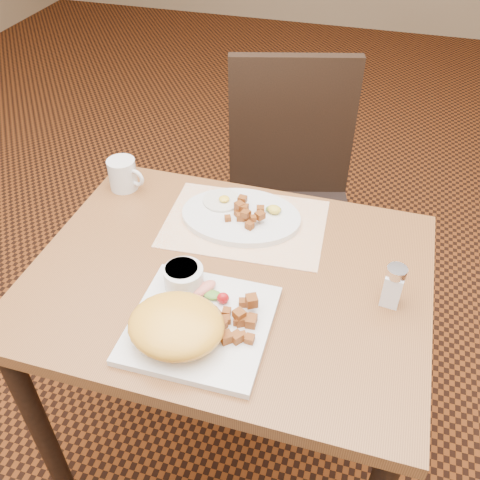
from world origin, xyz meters
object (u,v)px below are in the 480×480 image
object	(u,v)px
plate_square	(201,324)
coffee_mug	(123,174)
salt_shaker	(393,285)
table	(229,305)
plate_oval	(241,216)
chair_far	(290,192)

from	to	relation	value
plate_square	coffee_mug	world-z (taller)	coffee_mug
plate_square	salt_shaker	bearing A→B (deg)	26.19
table	coffee_mug	bearing A→B (deg)	146.96
plate_oval	chair_far	bearing A→B (deg)	84.74
salt_shaker	chair_far	bearing A→B (deg)	118.33
plate_square	coffee_mug	bearing A→B (deg)	131.73
chair_far	plate_square	size ratio (longest dim) A/B	3.46
table	plate_oval	distance (m)	0.23
plate_square	table	bearing A→B (deg)	87.64
plate_oval	coffee_mug	xyz separation A→B (m)	(-0.35, 0.05, 0.03)
plate_square	salt_shaker	world-z (taller)	salt_shaker
chair_far	coffee_mug	size ratio (longest dim) A/B	8.97
plate_oval	salt_shaker	xyz separation A→B (m)	(0.39, -0.19, 0.04)
plate_oval	plate_square	bearing A→B (deg)	-86.67
table	plate_square	distance (m)	0.21
plate_square	plate_oval	world-z (taller)	plate_oval
chair_far	salt_shaker	xyz separation A→B (m)	(0.34, -0.64, 0.26)
table	coffee_mug	xyz separation A→B (m)	(-0.38, 0.24, 0.15)
plate_square	plate_oval	xyz separation A→B (m)	(-0.02, 0.37, 0.00)
salt_shaker	plate_oval	bearing A→B (deg)	154.34
plate_square	coffee_mug	xyz separation A→B (m)	(-0.37, 0.41, 0.04)
table	chair_far	xyz separation A→B (m)	(0.01, 0.65, -0.10)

